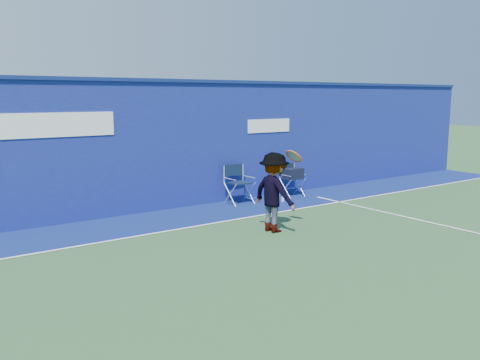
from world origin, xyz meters
TOP-DOWN VIEW (x-y plane):
  - ground at (0.00, 0.00)m, footprint 80.00×80.00m
  - stadium_wall at (-0.00, 5.20)m, footprint 24.00×0.50m
  - out_of_bounds_strip at (0.00, 4.10)m, footprint 24.00×1.80m
  - court_lines at (0.00, 0.60)m, footprint 24.00×12.00m
  - directors_chair_left at (2.32, 4.58)m, footprint 0.59×0.52m
  - directors_chair_right at (4.07, 4.54)m, footprint 0.52×0.47m
  - water_bottle at (3.38, 4.11)m, footprint 0.07×0.07m
  - tennis_player at (1.35, 1.99)m, footprint 0.90×1.08m

SIDE VIEW (x-z plane):
  - ground at x=0.00m, z-range 0.00..0.00m
  - out_of_bounds_strip at x=0.00m, z-range 0.00..0.01m
  - court_lines at x=0.00m, z-range 0.01..0.01m
  - water_bottle at x=3.38m, z-range 0.00..0.25m
  - directors_chair_left at x=2.32m, z-range -0.18..0.80m
  - directors_chair_right at x=4.07m, z-range -0.07..0.80m
  - tennis_player at x=1.35m, z-range -0.02..1.62m
  - stadium_wall at x=0.00m, z-range 0.01..3.09m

